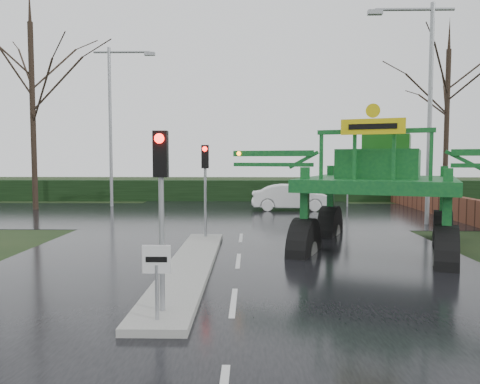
{
  "coord_description": "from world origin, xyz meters",
  "views": [
    {
      "loc": [
        0.34,
        -9.57,
        3.0
      ],
      "look_at": [
        0.03,
        4.77,
        2.0
      ],
      "focal_mm": 35.0,
      "sensor_mm": 36.0,
      "label": 1
    }
  ],
  "objects_px": {
    "traffic_signal_near": "(161,182)",
    "crop_sprayer": "(307,168)",
    "traffic_signal_far": "(348,166)",
    "street_light_left_far": "(115,112)",
    "white_sedan": "(291,210)",
    "traffic_signal_mid": "(205,171)",
    "keep_left_sign": "(157,270)",
    "street_light_right": "(424,93)"
  },
  "relations": [
    {
      "from": "street_light_right",
      "to": "crop_sprayer",
      "type": "bearing_deg",
      "value": -132.68
    },
    {
      "from": "street_light_right",
      "to": "white_sedan",
      "type": "bearing_deg",
      "value": 133.0
    },
    {
      "from": "street_light_right",
      "to": "street_light_left_far",
      "type": "xyz_separation_m",
      "value": [
        -16.39,
        8.0,
        0.0
      ]
    },
    {
      "from": "crop_sprayer",
      "to": "white_sedan",
      "type": "relative_size",
      "value": 2.12
    },
    {
      "from": "keep_left_sign",
      "to": "crop_sprayer",
      "type": "distance_m",
      "value": 7.97
    },
    {
      "from": "traffic_signal_mid",
      "to": "crop_sprayer",
      "type": "height_order",
      "value": "crop_sprayer"
    },
    {
      "from": "street_light_right",
      "to": "crop_sprayer",
      "type": "relative_size",
      "value": 1.03
    },
    {
      "from": "street_light_right",
      "to": "street_light_left_far",
      "type": "relative_size",
      "value": 1.0
    },
    {
      "from": "crop_sprayer",
      "to": "white_sedan",
      "type": "height_order",
      "value": "crop_sprayer"
    },
    {
      "from": "traffic_signal_far",
      "to": "crop_sprayer",
      "type": "relative_size",
      "value": 0.36
    },
    {
      "from": "keep_left_sign",
      "to": "traffic_signal_near",
      "type": "relative_size",
      "value": 0.38
    },
    {
      "from": "traffic_signal_near",
      "to": "crop_sprayer",
      "type": "xyz_separation_m",
      "value": [
        3.47,
        6.48,
        0.14
      ]
    },
    {
      "from": "traffic_signal_far",
      "to": "street_light_left_far",
      "type": "height_order",
      "value": "street_light_left_far"
    },
    {
      "from": "street_light_left_far",
      "to": "street_light_right",
      "type": "bearing_deg",
      "value": -26.02
    },
    {
      "from": "street_light_left_far",
      "to": "crop_sprayer",
      "type": "bearing_deg",
      "value": -54.48
    },
    {
      "from": "street_light_left_far",
      "to": "traffic_signal_near",
      "type": "bearing_deg",
      "value": -71.83
    },
    {
      "from": "traffic_signal_near",
      "to": "crop_sprayer",
      "type": "bearing_deg",
      "value": 61.8
    },
    {
      "from": "traffic_signal_near",
      "to": "white_sedan",
      "type": "distance_m",
      "value": 19.46
    },
    {
      "from": "keep_left_sign",
      "to": "traffic_signal_mid",
      "type": "distance_m",
      "value": 9.12
    },
    {
      "from": "white_sedan",
      "to": "crop_sprayer",
      "type": "bearing_deg",
      "value": 178.55
    },
    {
      "from": "traffic_signal_mid",
      "to": "street_light_left_far",
      "type": "height_order",
      "value": "street_light_left_far"
    },
    {
      "from": "traffic_signal_far",
      "to": "crop_sprayer",
      "type": "bearing_deg",
      "value": 73.43
    },
    {
      "from": "traffic_signal_far",
      "to": "white_sedan",
      "type": "height_order",
      "value": "traffic_signal_far"
    },
    {
      "from": "traffic_signal_mid",
      "to": "street_light_left_far",
      "type": "distance_m",
      "value": 14.68
    },
    {
      "from": "traffic_signal_mid",
      "to": "white_sedan",
      "type": "bearing_deg",
      "value": 68.67
    },
    {
      "from": "keep_left_sign",
      "to": "traffic_signal_near",
      "type": "height_order",
      "value": "traffic_signal_near"
    },
    {
      "from": "street_light_right",
      "to": "traffic_signal_far",
      "type": "bearing_deg",
      "value": 101.95
    },
    {
      "from": "traffic_signal_near",
      "to": "traffic_signal_far",
      "type": "bearing_deg",
      "value": 69.64
    },
    {
      "from": "traffic_signal_far",
      "to": "street_light_left_far",
      "type": "bearing_deg",
      "value": 0.03
    },
    {
      "from": "street_light_left_far",
      "to": "white_sedan",
      "type": "distance_m",
      "value": 12.66
    },
    {
      "from": "keep_left_sign",
      "to": "traffic_signal_far",
      "type": "bearing_deg",
      "value": 70.07
    },
    {
      "from": "street_light_left_far",
      "to": "white_sedan",
      "type": "bearing_deg",
      "value": -11.14
    },
    {
      "from": "keep_left_sign",
      "to": "street_light_right",
      "type": "distance_m",
      "value": 17.23
    },
    {
      "from": "traffic_signal_near",
      "to": "street_light_right",
      "type": "relative_size",
      "value": 0.35
    },
    {
      "from": "traffic_signal_near",
      "to": "traffic_signal_mid",
      "type": "height_order",
      "value": "same"
    },
    {
      "from": "traffic_signal_near",
      "to": "white_sedan",
      "type": "relative_size",
      "value": 0.77
    },
    {
      "from": "street_light_left_far",
      "to": "crop_sprayer",
      "type": "distance_m",
      "value": 18.14
    },
    {
      "from": "keep_left_sign",
      "to": "street_light_right",
      "type": "relative_size",
      "value": 0.14
    },
    {
      "from": "crop_sprayer",
      "to": "traffic_signal_near",
      "type": "bearing_deg",
      "value": -97.26
    },
    {
      "from": "street_light_left_far",
      "to": "white_sedan",
      "type": "height_order",
      "value": "street_light_left_far"
    },
    {
      "from": "keep_left_sign",
      "to": "crop_sprayer",
      "type": "bearing_deg",
      "value": 63.51
    },
    {
      "from": "keep_left_sign",
      "to": "street_light_left_far",
      "type": "relative_size",
      "value": 0.14
    }
  ]
}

